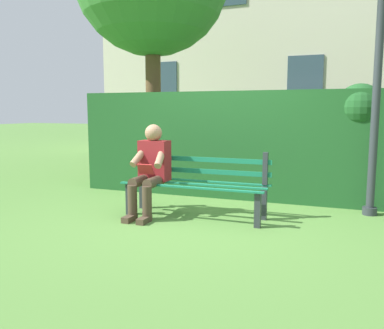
# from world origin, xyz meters

# --- Properties ---
(ground) EXTENTS (60.00, 60.00, 0.00)m
(ground) POSITION_xyz_m (0.00, 0.00, 0.00)
(ground) COLOR #517F38
(park_bench) EXTENTS (1.83, 0.52, 0.83)m
(park_bench) POSITION_xyz_m (0.00, -0.07, 0.41)
(park_bench) COLOR #2D3338
(park_bench) RESTS_ON ground
(person_seated) EXTENTS (0.44, 0.73, 1.16)m
(person_seated) POSITION_xyz_m (0.57, 0.10, 0.61)
(person_seated) COLOR maroon
(person_seated) RESTS_ON ground
(hedge_backdrop) EXTENTS (5.33, 0.79, 1.70)m
(hedge_backdrop) POSITION_xyz_m (-0.32, -1.49, 0.85)
(hedge_backdrop) COLOR #1E5123
(hedge_backdrop) RESTS_ON ground
(building_facade) EXTENTS (8.13, 3.11, 7.66)m
(building_facade) POSITION_xyz_m (1.38, -7.92, 3.83)
(building_facade) COLOR beige
(building_facade) RESTS_ON ground
(lamp_post) EXTENTS (0.27, 0.27, 3.20)m
(lamp_post) POSITION_xyz_m (-2.07, -0.91, 1.97)
(lamp_post) COLOR #2D3338
(lamp_post) RESTS_ON ground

